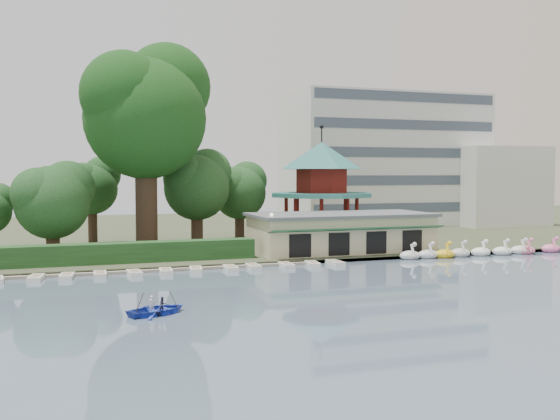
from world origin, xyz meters
name	(u,v)px	position (x,y,z in m)	size (l,w,h in m)	color
ground_plane	(341,303)	(0.00, 0.00, 0.00)	(220.00, 220.00, 0.00)	slate
shore	(190,230)	(0.00, 52.00, 0.20)	(220.00, 70.00, 0.40)	#424930
embankment	(262,264)	(0.00, 17.30, 0.15)	(220.00, 0.60, 0.30)	gray
dock	(127,271)	(-12.00, 17.20, 0.12)	(34.00, 1.60, 0.24)	gray
boathouse	(341,232)	(10.00, 21.97, 2.37)	(18.60, 9.39, 3.90)	beige
pavilion	(321,181)	(12.00, 32.00, 7.48)	(12.40, 12.40, 13.50)	beige
office_building	(402,165)	(32.67, 49.00, 9.73)	(38.00, 18.00, 20.00)	silver
hedge	(88,254)	(-15.00, 20.50, 1.30)	(30.00, 2.00, 1.80)	#224B20
lamp_post	(272,227)	(1.50, 19.00, 3.34)	(0.36, 0.36, 4.28)	black
big_tree	(147,108)	(-8.83, 28.20, 15.05)	(13.51, 12.59, 21.64)	#3A281C
small_trees	(125,191)	(-10.79, 31.30, 6.52)	(39.31, 16.82, 10.80)	#3A281C
swan_boats	(482,252)	(23.27, 16.61, 0.40)	(19.28, 2.13, 1.92)	silver
moored_rowboats	(151,272)	(-10.16, 15.76, 0.18)	(34.87, 2.68, 0.36)	white
rowboat_with_passengers	(157,305)	(-11.68, 0.66, 0.53)	(6.04, 5.20, 2.01)	#2841B6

